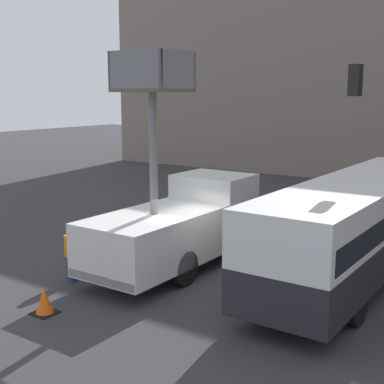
{
  "coord_description": "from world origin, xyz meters",
  "views": [
    {
      "loc": [
        8.7,
        -13.08,
        5.63
      ],
      "look_at": [
        -1.22,
        1.23,
        2.4
      ],
      "focal_mm": 50.0,
      "sensor_mm": 36.0,
      "label": 1
    }
  ],
  "objects": [
    {
      "name": "utility_truck",
      "position": [
        -1.22,
        0.51,
        1.52
      ],
      "size": [
        2.52,
        6.77,
        6.81
      ],
      "color": "silver",
      "rests_on": "ground_plane"
    },
    {
      "name": "road_worker_near_truck",
      "position": [
        -3.13,
        -2.43,
        0.88
      ],
      "size": [
        0.38,
        0.38,
        1.76
      ],
      "rotation": [
        0.0,
        0.0,
        4.32
      ],
      "color": "navy",
      "rests_on": "ground_plane"
    },
    {
      "name": "city_bus",
      "position": [
        3.81,
        3.23,
        1.81
      ],
      "size": [
        2.61,
        12.33,
        3.03
      ],
      "rotation": [
        0.0,
        0.0,
        1.44
      ],
      "color": "#232328",
      "rests_on": "ground_plane"
    },
    {
      "name": "traffic_cone_near_truck",
      "position": [
        -1.88,
        -4.52,
        0.32
      ],
      "size": [
        0.6,
        0.6,
        0.69
      ],
      "color": "black",
      "rests_on": "ground_plane"
    },
    {
      "name": "road_worker_directing",
      "position": [
        2.17,
        2.17,
        0.91
      ],
      "size": [
        0.38,
        0.38,
        1.83
      ],
      "rotation": [
        0.0,
        0.0,
        3.47
      ],
      "color": "navy",
      "rests_on": "ground_plane"
    },
    {
      "name": "ground_plane",
      "position": [
        0.0,
        0.0,
        0.0
      ],
      "size": [
        120.0,
        120.0,
        0.0
      ],
      "primitive_type": "plane",
      "color": "#333335"
    }
  ]
}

